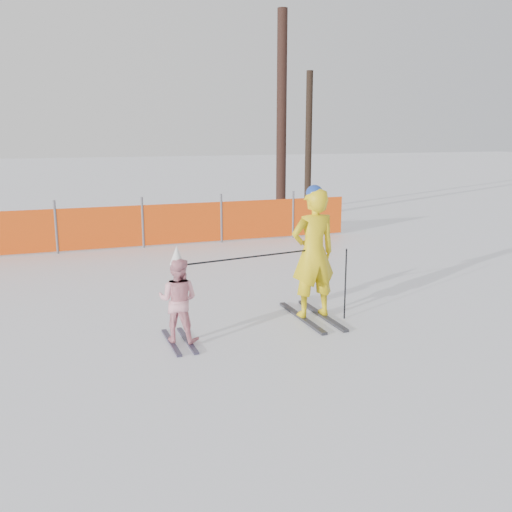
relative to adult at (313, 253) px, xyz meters
The scene contains 6 objects.
ground 1.37m from the adult, 158.07° to the right, with size 120.00×120.00×0.00m, color white.
adult is the anchor object (origin of this frame).
child 2.20m from the adult, behind, with size 0.70×1.02×1.33m.
ski_poles 0.57m from the adult, 161.03° to the right, with size 2.48×0.32×1.08m.
safety_fence 7.43m from the adult, 121.42° to the left, with size 15.49×0.06×1.25m.
tree_trunks 10.94m from the adult, 68.30° to the left, with size 2.25×2.44×6.42m.
Camera 1 is at (-2.82, -7.17, 2.78)m, focal length 40.00 mm.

